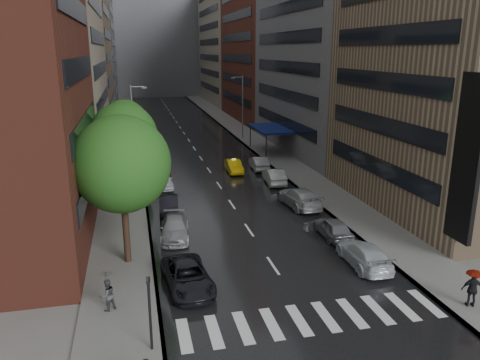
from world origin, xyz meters
TOP-DOWN VIEW (x-y plane):
  - ground at (0.00, 0.00)m, footprint 220.00×220.00m
  - road at (0.00, 50.00)m, footprint 14.00×140.00m
  - sidewalk_left at (-9.00, 50.00)m, footprint 4.00×140.00m
  - sidewalk_right at (9.00, 50.00)m, footprint 4.00×140.00m
  - crosswalk at (0.20, -2.00)m, footprint 13.15×2.80m
  - buildings_left at (-15.00, 58.79)m, footprint 8.00×108.00m
  - buildings_right at (15.00, 56.70)m, footprint 8.05×109.10m
  - building_far at (0.00, 118.00)m, footprint 40.00×14.00m
  - tree_near at (-8.60, 6.35)m, footprint 5.76×5.76m
  - tree_mid at (-8.60, 17.53)m, footprint 5.45×5.45m
  - tree_far at (-8.60, 29.19)m, footprint 4.86×4.86m
  - taxi at (2.47, 26.53)m, footprint 1.50×4.13m
  - parked_cars_left at (-5.40, 22.56)m, footprint 2.81×42.84m
  - parked_cars_right at (5.40, 13.94)m, footprint 2.74×29.03m
  - ped_black_umbrella at (-9.56, 0.80)m, footprint 1.02×0.98m
  - ped_red_umbrella at (8.35, -2.96)m, footprint 1.18×0.82m
  - traffic_light at (-7.60, -2.89)m, footprint 0.18×0.15m
  - street_lamp_left at (-7.72, 30.00)m, footprint 1.74×0.22m
  - street_lamp_right at (7.72, 45.00)m, footprint 1.74×0.22m
  - awning at (8.98, 35.00)m, footprint 4.00×8.00m

SIDE VIEW (x-z plane):
  - ground at x=0.00m, z-range 0.00..0.00m
  - road at x=0.00m, z-range 0.00..0.01m
  - crosswalk at x=0.20m, z-range 0.01..0.02m
  - sidewalk_left at x=-9.00m, z-range 0.00..0.15m
  - sidewalk_right at x=9.00m, z-range 0.00..0.15m
  - taxi at x=2.47m, z-range 0.00..1.35m
  - parked_cars_left at x=-5.40m, z-range -0.05..1.52m
  - parked_cars_right at x=5.40m, z-range -0.05..1.54m
  - ped_red_umbrella at x=8.35m, z-range 0.32..2.33m
  - ped_black_umbrella at x=-9.56m, z-range 0.34..2.43m
  - traffic_light at x=-7.60m, z-range 0.50..3.95m
  - awning at x=8.98m, z-range 1.57..4.70m
  - street_lamp_left at x=-7.72m, z-range 0.39..9.39m
  - street_lamp_right at x=7.72m, z-range 0.39..9.39m
  - tree_far at x=-8.60m, z-range 1.42..9.16m
  - tree_mid at x=-8.60m, z-range 1.60..10.29m
  - tree_near at x=-8.60m, z-range 1.69..10.87m
  - buildings_right at x=15.00m, z-range -2.97..33.03m
  - buildings_left at x=-15.00m, z-range -3.01..34.99m
  - building_far at x=0.00m, z-range 0.00..32.00m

